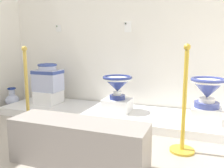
{
  "coord_description": "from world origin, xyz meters",
  "views": [
    {
      "loc": [
        3.1,
        -0.66,
        1.05
      ],
      "look_at": [
        1.96,
        2.4,
        0.49
      ],
      "focal_mm": 38.09,
      "sensor_mm": 36.0,
      "label": 1
    }
  ],
  "objects_px": {
    "plinth_block_squat_floral": "(117,105)",
    "stanchion_post_near_right": "(183,119)",
    "antique_toilet_rightmost": "(208,89)",
    "stanchion_post_near_left": "(28,106)",
    "antique_toilet_squat_floral": "(117,84)",
    "decorative_vase_corner": "(12,99)",
    "plinth_block_pale_glazed": "(49,97)",
    "plinth_block_rightmost": "(206,115)",
    "info_placard_second": "(128,27)",
    "info_placard_first": "(58,28)",
    "antique_toilet_pale_glazed": "(48,77)",
    "museum_bench": "(78,143)"
  },
  "relations": [
    {
      "from": "antique_toilet_squat_floral",
      "to": "plinth_block_rightmost",
      "type": "bearing_deg",
      "value": -4.73
    },
    {
      "from": "plinth_block_pale_glazed",
      "to": "decorative_vase_corner",
      "type": "xyz_separation_m",
      "value": [
        -0.65,
        -0.1,
        -0.07
      ]
    },
    {
      "from": "plinth_block_squat_floral",
      "to": "antique_toilet_rightmost",
      "type": "relative_size",
      "value": 0.95
    },
    {
      "from": "stanchion_post_near_left",
      "to": "museum_bench",
      "type": "bearing_deg",
      "value": -28.26
    },
    {
      "from": "stanchion_post_near_right",
      "to": "plinth_block_rightmost",
      "type": "bearing_deg",
      "value": 72.39
    },
    {
      "from": "plinth_block_squat_floral",
      "to": "info_placard_first",
      "type": "height_order",
      "value": "info_placard_first"
    },
    {
      "from": "info_placard_first",
      "to": "stanchion_post_near_right",
      "type": "height_order",
      "value": "info_placard_first"
    },
    {
      "from": "plinth_block_squat_floral",
      "to": "info_placard_second",
      "type": "bearing_deg",
      "value": 88.42
    },
    {
      "from": "info_placard_first",
      "to": "antique_toilet_pale_glazed",
      "type": "bearing_deg",
      "value": -85.33
    },
    {
      "from": "stanchion_post_near_right",
      "to": "museum_bench",
      "type": "distance_m",
      "value": 1.02
    },
    {
      "from": "plinth_block_pale_glazed",
      "to": "antique_toilet_pale_glazed",
      "type": "height_order",
      "value": "antique_toilet_pale_glazed"
    },
    {
      "from": "stanchion_post_near_left",
      "to": "plinth_block_pale_glazed",
      "type": "bearing_deg",
      "value": 110.67
    },
    {
      "from": "antique_toilet_pale_glazed",
      "to": "museum_bench",
      "type": "relative_size",
      "value": 0.36
    },
    {
      "from": "info_placard_first",
      "to": "info_placard_second",
      "type": "xyz_separation_m",
      "value": [
        1.22,
        0.0,
        -0.01
      ]
    },
    {
      "from": "antique_toilet_squat_floral",
      "to": "info_placard_second",
      "type": "distance_m",
      "value": 0.91
    },
    {
      "from": "antique_toilet_pale_glazed",
      "to": "info_placard_first",
      "type": "bearing_deg",
      "value": 94.67
    },
    {
      "from": "plinth_block_pale_glazed",
      "to": "antique_toilet_squat_floral",
      "type": "height_order",
      "value": "antique_toilet_squat_floral"
    },
    {
      "from": "plinth_block_squat_floral",
      "to": "stanchion_post_near_right",
      "type": "distance_m",
      "value": 1.24
    },
    {
      "from": "antique_toilet_pale_glazed",
      "to": "antique_toilet_rightmost",
      "type": "xyz_separation_m",
      "value": [
        2.34,
        -0.13,
        -0.01
      ]
    },
    {
      "from": "stanchion_post_near_left",
      "to": "decorative_vase_corner",
      "type": "bearing_deg",
      "value": 141.45
    },
    {
      "from": "plinth_block_squat_floral",
      "to": "antique_toilet_rightmost",
      "type": "distance_m",
      "value": 1.22
    },
    {
      "from": "plinth_block_rightmost",
      "to": "decorative_vase_corner",
      "type": "relative_size",
      "value": 1.03
    },
    {
      "from": "antique_toilet_rightmost",
      "to": "stanchion_post_near_left",
      "type": "relative_size",
      "value": 0.39
    },
    {
      "from": "antique_toilet_squat_floral",
      "to": "decorative_vase_corner",
      "type": "height_order",
      "value": "antique_toilet_squat_floral"
    },
    {
      "from": "info_placard_second",
      "to": "stanchion_post_near_left",
      "type": "bearing_deg",
      "value": -123.56
    },
    {
      "from": "plinth_block_pale_glazed",
      "to": "stanchion_post_near_right",
      "type": "distance_m",
      "value": 2.28
    },
    {
      "from": "stanchion_post_near_left",
      "to": "plinth_block_squat_floral",
      "type": "bearing_deg",
      "value": 45.39
    },
    {
      "from": "plinth_block_pale_glazed",
      "to": "antique_toilet_rightmost",
      "type": "distance_m",
      "value": 2.37
    },
    {
      "from": "info_placard_second",
      "to": "antique_toilet_rightmost",
      "type": "bearing_deg",
      "value": -24.63
    },
    {
      "from": "antique_toilet_squat_floral",
      "to": "stanchion_post_near_right",
      "type": "bearing_deg",
      "value": -39.52
    },
    {
      "from": "plinth_block_squat_floral",
      "to": "info_placard_second",
      "type": "relative_size",
      "value": 2.4
    },
    {
      "from": "plinth_block_rightmost",
      "to": "plinth_block_pale_glazed",
      "type": "bearing_deg",
      "value": 176.86
    },
    {
      "from": "antique_toilet_pale_glazed",
      "to": "plinth_block_rightmost",
      "type": "xyz_separation_m",
      "value": [
        2.34,
        -0.13,
        -0.33
      ]
    },
    {
      "from": "antique_toilet_pale_glazed",
      "to": "plinth_block_squat_floral",
      "type": "distance_m",
      "value": 1.22
    },
    {
      "from": "plinth_block_squat_floral",
      "to": "stanchion_post_near_right",
      "type": "height_order",
      "value": "stanchion_post_near_right"
    },
    {
      "from": "plinth_block_squat_floral",
      "to": "antique_toilet_squat_floral",
      "type": "distance_m",
      "value": 0.31
    },
    {
      "from": "antique_toilet_rightmost",
      "to": "decorative_vase_corner",
      "type": "bearing_deg",
      "value": 179.44
    },
    {
      "from": "plinth_block_squat_floral",
      "to": "info_placard_first",
      "type": "relative_size",
      "value": 3.43
    },
    {
      "from": "antique_toilet_squat_floral",
      "to": "info_placard_first",
      "type": "bearing_deg",
      "value": 160.25
    },
    {
      "from": "plinth_block_pale_glazed",
      "to": "museum_bench",
      "type": "height_order",
      "value": "museum_bench"
    },
    {
      "from": "info_placard_first",
      "to": "stanchion_post_near_right",
      "type": "relative_size",
      "value": 0.11
    },
    {
      "from": "antique_toilet_squat_floral",
      "to": "stanchion_post_near_left",
      "type": "bearing_deg",
      "value": -134.61
    },
    {
      "from": "antique_toilet_pale_glazed",
      "to": "info_placard_second",
      "type": "bearing_deg",
      "value": 18.7
    },
    {
      "from": "stanchion_post_near_left",
      "to": "stanchion_post_near_right",
      "type": "xyz_separation_m",
      "value": [
        1.79,
        0.07,
        0.02
      ]
    },
    {
      "from": "stanchion_post_near_right",
      "to": "antique_toilet_squat_floral",
      "type": "bearing_deg",
      "value": 140.48
    },
    {
      "from": "antique_toilet_rightmost",
      "to": "info_placard_first",
      "type": "relative_size",
      "value": 3.61
    },
    {
      "from": "antique_toilet_pale_glazed",
      "to": "decorative_vase_corner",
      "type": "distance_m",
      "value": 0.77
    },
    {
      "from": "plinth_block_squat_floral",
      "to": "antique_toilet_rightmost",
      "type": "bearing_deg",
      "value": -4.73
    },
    {
      "from": "museum_bench",
      "to": "antique_toilet_squat_floral",
      "type": "bearing_deg",
      "value": 95.15
    },
    {
      "from": "antique_toilet_squat_floral",
      "to": "plinth_block_pale_glazed",
      "type": "bearing_deg",
      "value": 178.45
    }
  ]
}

